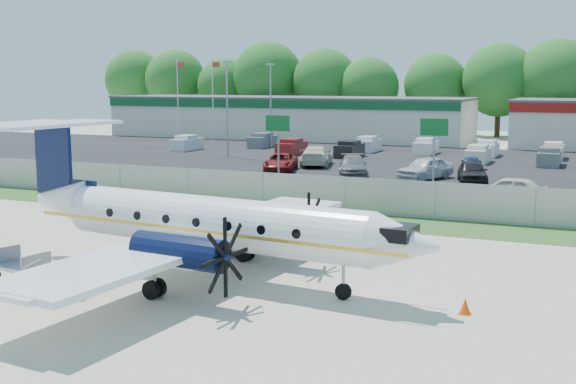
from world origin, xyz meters
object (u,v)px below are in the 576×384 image
at_px(pushback_tug, 229,236).
at_px(baggage_cart_far, 58,279).
at_px(aircraft, 206,221).
at_px(baggage_cart_near, 21,266).

xyz_separation_m(pushback_tug, baggage_cart_far, (-2.68, -7.54, -0.25)).
bearing_deg(aircraft, baggage_cart_near, -155.85).
relative_size(aircraft, baggage_cart_far, 8.38).
bearing_deg(pushback_tug, aircraft, -74.55).
bearing_deg(aircraft, baggage_cart_far, -135.74).
xyz_separation_m(pushback_tug, baggage_cart_near, (-5.15, -6.67, -0.23)).
distance_m(aircraft, baggage_cart_near, 7.01).
relative_size(pushback_tug, baggage_cart_near, 1.29).
bearing_deg(baggage_cart_far, baggage_cart_near, 160.61).
height_order(aircraft, pushback_tug, aircraft).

